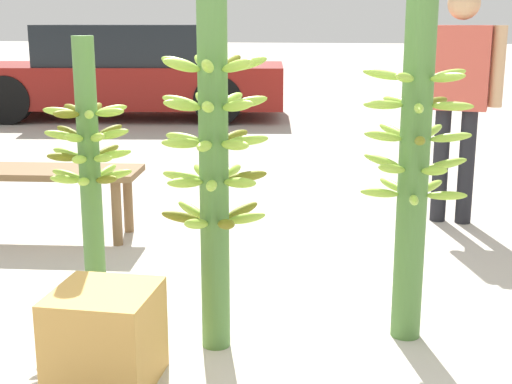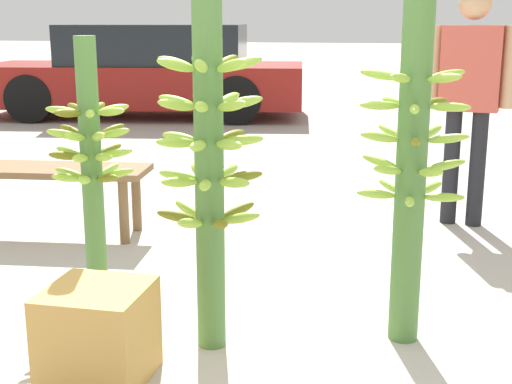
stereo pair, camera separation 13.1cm
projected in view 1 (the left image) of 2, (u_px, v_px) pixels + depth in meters
The scene contains 8 objects.
ground_plane at pixel (218, 363), 2.85m from camera, with size 80.00×80.00×0.00m, color #B2AA9E.
banana_stalk_left at pixel (89, 164), 3.33m from camera, with size 0.40×0.40×1.27m.
banana_stalk_center at pixel (214, 150), 2.81m from camera, with size 0.44×0.44×1.65m.
banana_stalk_right at pixel (415, 141), 2.90m from camera, with size 0.45×0.45×1.70m.
vendor_person at pixel (459, 84), 4.63m from camera, with size 0.56×0.23×1.54m.
market_bench at pixel (43, 180), 4.43m from camera, with size 1.24×0.52×0.44m.
parked_car at pixel (127, 73), 9.92m from camera, with size 4.64×2.30×1.27m.
produce_crate at pixel (105, 337), 2.65m from camera, with size 0.37×0.37×0.37m.
Camera 1 is at (0.60, -2.55, 1.34)m, focal length 50.00 mm.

